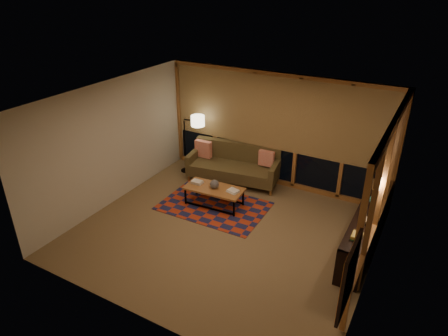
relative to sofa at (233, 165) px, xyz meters
The scene contains 21 objects.
floor 2.22m from the sofa, 66.92° to the right, with size 5.50×5.00×0.01m, color #806E53.
ceiling 3.13m from the sofa, 66.92° to the right, with size 5.50×5.00×0.01m, color beige.
walls 2.35m from the sofa, 66.92° to the right, with size 5.51×5.01×2.70m.
window_wall_back 1.31m from the sofa, 26.77° to the left, with size 5.30×0.16×2.60m, color #B37635, non-canonical shape.
window_wall_right 3.91m from the sofa, 21.62° to the right, with size 0.16×3.70×2.60m, color #B37635, non-canonical shape.
wall_art 5.34m from the sofa, 47.22° to the right, with size 0.06×0.74×0.94m, color red, non-canonical shape.
wall_sconce 3.96m from the sofa, 24.06° to the right, with size 0.12×0.18×0.22m, color #F6E8B7, non-canonical shape.
sofa is the anchor object (origin of this frame).
pillow_left 0.89m from the sofa, behind, with size 0.42×0.14×0.42m, color red, non-canonical shape.
pillow_right 0.81m from the sofa, 20.16° to the left, with size 0.37×0.12×0.37m, color red, non-canonical shape.
area_rug 1.34m from the sofa, 81.80° to the right, with size 2.28×1.52×0.01m, color #AB3319.
coffee_table 1.23m from the sofa, 82.33° to the right, with size 1.28×0.59×0.43m, color #B37635, non-canonical shape.
book_stack_a 1.24m from the sofa, 102.85° to the right, with size 0.21×0.17×0.06m, color silver, non-canonical shape.
book_stack_b 1.29m from the sofa, 62.10° to the right, with size 0.26×0.21×0.05m, color silver, non-canonical shape.
ceramic_pot 1.21m from the sofa, 81.98° to the right, with size 0.20×0.20×0.20m, color black.
floor_lamp 1.38m from the sofa, behind, with size 0.51×0.34×1.54m, color black, non-canonical shape.
bookshelf 3.49m from the sofa, 16.66° to the right, with size 0.40×2.84×0.71m, color black, non-canonical shape.
basket 3.34m from the sofa, ahead, with size 0.23×0.23×0.18m, color #9B7344.
teal_bowl 3.43m from the sofa, 11.36° to the right, with size 0.14×0.14×0.14m, color teal.
vase 3.66m from the sofa, 23.31° to the right, with size 0.18×0.18×0.19m, color tan.
shelf_book_stack 3.88m from the sofa, 30.22° to the right, with size 0.17×0.24×0.07m, color silver, non-canonical shape.
Camera 1 is at (3.21, -5.72, 4.66)m, focal length 32.00 mm.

